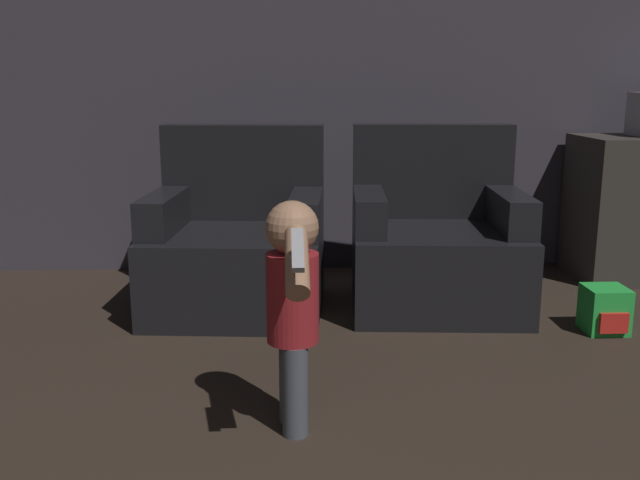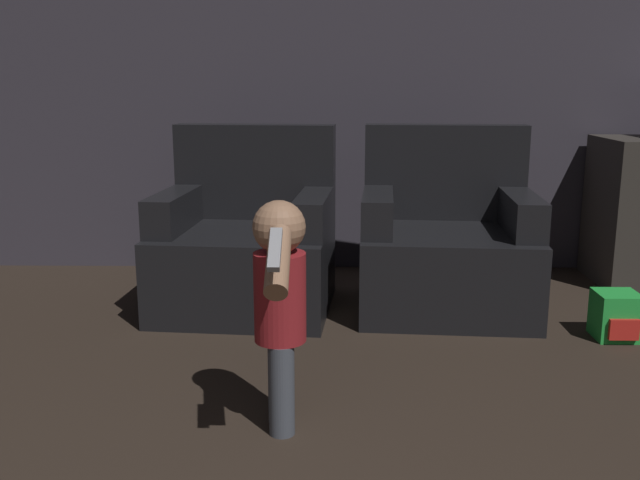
{
  "view_description": "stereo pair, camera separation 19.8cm",
  "coord_description": "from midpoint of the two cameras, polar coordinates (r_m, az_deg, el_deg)",
  "views": [
    {
      "loc": [
        0.08,
        -0.18,
        1.23
      ],
      "look_at": [
        0.23,
        2.88,
        0.54
      ],
      "focal_mm": 40.0,
      "sensor_mm": 36.0,
      "label": 1
    },
    {
      "loc": [
        0.27,
        -0.18,
        1.23
      ],
      "look_at": [
        0.23,
        2.88,
        0.54
      ],
      "focal_mm": 40.0,
      "sensor_mm": 36.0,
      "label": 2
    }
  ],
  "objects": [
    {
      "name": "wall_back",
      "position": [
        4.68,
        -5.19,
        13.47
      ],
      "size": [
        8.4,
        0.05,
        2.6
      ],
      "color": "#3D3842",
      "rests_on": "ground_plane"
    },
    {
      "name": "toy_backpack",
      "position": [
        3.8,
        20.46,
        -5.27
      ],
      "size": [
        0.2,
        0.22,
        0.23
      ],
      "color": "green",
      "rests_on": "ground_plane"
    },
    {
      "name": "armchair_right",
      "position": [
        3.98,
        7.87,
        -0.44
      ],
      "size": [
        0.98,
        0.91,
        0.98
      ],
      "rotation": [
        0.0,
        0.0,
        -0.08
      ],
      "color": "black",
      "rests_on": "ground_plane"
    },
    {
      "name": "armchair_left",
      "position": [
        3.93,
        -8.03,
        -0.62
      ],
      "size": [
        0.99,
        0.92,
        0.98
      ],
      "rotation": [
        0.0,
        0.0,
        -0.09
      ],
      "color": "black",
      "rests_on": "ground_plane"
    },
    {
      "name": "person_toddler",
      "position": [
        2.48,
        -4.49,
        -4.7
      ],
      "size": [
        0.18,
        0.57,
        0.83
      ],
      "rotation": [
        0.0,
        0.0,
        1.68
      ],
      "color": "#474C56",
      "rests_on": "ground_plane"
    }
  ]
}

